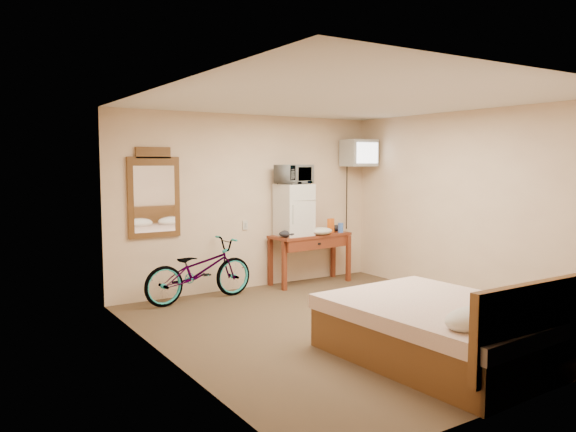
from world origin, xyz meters
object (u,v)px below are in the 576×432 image
object	(u,v)px
desk	(312,243)
microwave	(294,174)
blue_cup	(341,228)
mini_fridge	(294,210)
wall_mirror	(154,194)
bicycle	(199,270)
bed	(447,329)
crt_television	(359,153)

from	to	relation	value
desk	microwave	xyz separation A→B (m)	(-0.29, 0.04, 1.03)
blue_cup	mini_fridge	bearing A→B (deg)	173.53
blue_cup	wall_mirror	size ratio (longest dim) A/B	0.12
blue_cup	wall_mirror	xyz separation A→B (m)	(-2.83, 0.32, 0.59)
microwave	bicycle	size ratio (longest dim) A/B	0.33
wall_mirror	bed	bearing A→B (deg)	-68.02
microwave	blue_cup	xyz separation A→B (m)	(0.80, -0.09, -0.82)
desk	microwave	world-z (taller)	microwave
microwave	bicycle	distance (m)	1.99
crt_television	wall_mirror	bearing A→B (deg)	175.55
mini_fridge	crt_television	size ratio (longest dim) A/B	1.28
blue_cup	bicycle	distance (m)	2.39
microwave	bed	size ratio (longest dim) A/B	0.24
wall_mirror	crt_television	bearing A→B (deg)	-4.45
desk	mini_fridge	distance (m)	0.59
microwave	blue_cup	size ratio (longest dim) A/B	3.49
desk	crt_television	size ratio (longest dim) A/B	2.21
microwave	crt_television	distance (m)	1.24
mini_fridge	blue_cup	distance (m)	0.86
microwave	wall_mirror	distance (m)	2.06
microwave	bed	world-z (taller)	microwave
desk	wall_mirror	xyz separation A→B (m)	(-2.32, 0.27, 0.79)
bed	blue_cup	bearing A→B (deg)	67.80
crt_television	mini_fridge	bearing A→B (deg)	179.03
wall_mirror	bicycle	distance (m)	1.16
blue_cup	crt_television	size ratio (longest dim) A/B	0.25
wall_mirror	bicycle	size ratio (longest dim) A/B	0.76
bed	bicycle	bearing A→B (deg)	106.78
wall_mirror	mini_fridge	bearing A→B (deg)	-6.49
blue_cup	bed	bearing A→B (deg)	-112.20
microwave	wall_mirror	xyz separation A→B (m)	(-2.03, 0.23, -0.24)
microwave	blue_cup	distance (m)	1.15
microwave	crt_television	size ratio (longest dim) A/B	0.86
microwave	bed	distance (m)	3.72
mini_fridge	blue_cup	size ratio (longest dim) A/B	5.21
desk	mini_fridge	xyz separation A→B (m)	(-0.29, 0.04, 0.51)
desk	wall_mirror	size ratio (longest dim) A/B	1.11
microwave	wall_mirror	world-z (taller)	wall_mirror
desk	microwave	bearing A→B (deg)	172.19
mini_fridge	desk	bearing A→B (deg)	-7.77
mini_fridge	wall_mirror	size ratio (longest dim) A/B	0.64
crt_television	blue_cup	bearing A→B (deg)	-170.07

